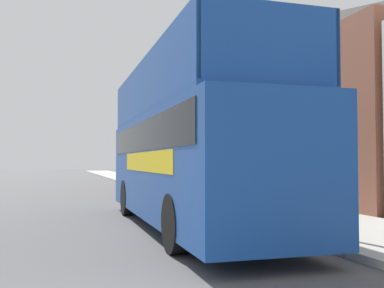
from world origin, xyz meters
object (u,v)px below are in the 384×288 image
object	(u,v)px
parked_car_ahead_of_bus	(148,185)
lamp_post_second	(204,109)
tour_bus	(187,155)
lamp_post_nearest	(315,78)

from	to	relation	value
parked_car_ahead_of_bus	lamp_post_second	bearing A→B (deg)	-61.87
lamp_post_second	parked_car_ahead_of_bus	bearing A→B (deg)	115.24
tour_bus	lamp_post_second	size ratio (longest dim) A/B	2.02
lamp_post_second	tour_bus	bearing A→B (deg)	-113.53
parked_car_ahead_of_bus	lamp_post_nearest	size ratio (longest dim) A/B	0.86
tour_bus	lamp_post_second	world-z (taller)	lamp_post_second
parked_car_ahead_of_bus	tour_bus	bearing A→B (deg)	-90.91
lamp_post_second	lamp_post_nearest	bearing A→B (deg)	-88.87
parked_car_ahead_of_bus	lamp_post_second	size ratio (longest dim) A/B	0.83
lamp_post_nearest	lamp_post_second	size ratio (longest dim) A/B	0.97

